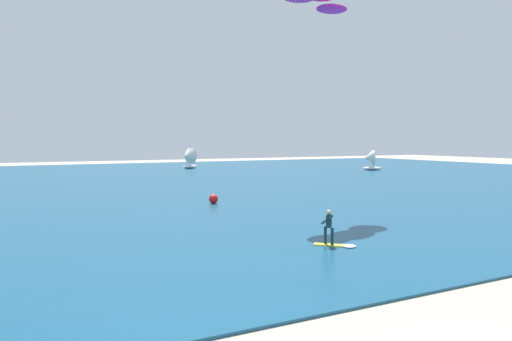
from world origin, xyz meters
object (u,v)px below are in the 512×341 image
object	(u,v)px
marker_buoy	(213,199)
kitesurfer	(333,233)
kite	(316,0)
sailboat_heeled_over	(188,158)
sailboat_far_left	(370,160)

from	to	relation	value
marker_buoy	kitesurfer	bearing A→B (deg)	-92.14
kitesurfer	kite	distance (m)	17.18
kite	sailboat_heeled_over	size ratio (longest dim) A/B	1.64
sailboat_heeled_over	marker_buoy	xyz separation A→B (m)	(-13.12, -43.36, -1.46)
sailboat_far_left	kite	bearing A→B (deg)	-135.49
kitesurfer	sailboat_far_left	world-z (taller)	sailboat_far_left
kitesurfer	sailboat_heeled_over	xyz separation A→B (m)	(13.72, 59.41, 1.22)
kitesurfer	marker_buoy	distance (m)	16.06
kite	marker_buoy	distance (m)	16.18
kitesurfer	kite	size ratio (longest dim) A/B	0.27
sailboat_heeled_over	sailboat_far_left	xyz separation A→B (m)	(24.75, -17.60, -0.12)
sailboat_far_left	kitesurfer	bearing A→B (deg)	-132.62
sailboat_far_left	marker_buoy	bearing A→B (deg)	-145.77
sailboat_far_left	sailboat_heeled_over	bearing A→B (deg)	144.58
sailboat_heeled_over	sailboat_far_left	bearing A→B (deg)	-35.42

